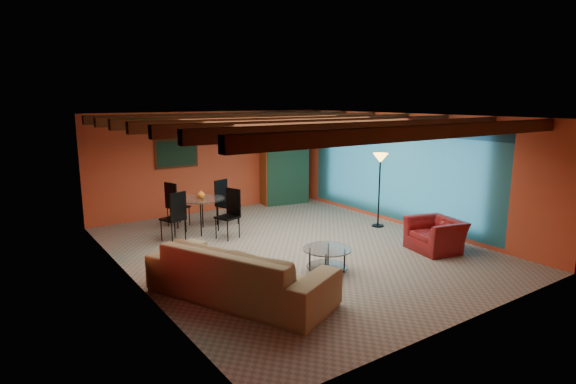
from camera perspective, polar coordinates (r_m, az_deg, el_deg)
room at (r=9.37m, az=0.31°, el=7.19°), size 6.52×8.01×2.71m
sofa at (r=7.32m, az=-5.82°, el=-9.63°), size 2.26×3.13×0.85m
armchair at (r=9.96m, az=17.53°, el=-5.01°), size 1.07×1.16×0.65m
coffee_table at (r=8.43m, az=4.78°, el=-8.23°), size 0.89×0.89×0.44m
dining_table at (r=10.94m, az=-10.50°, el=-2.00°), size 2.67×2.67×1.10m
armoire at (r=13.69m, az=-0.72°, el=3.26°), size 1.36×0.83×2.23m
floor_lamp at (r=11.35m, az=11.05°, el=0.23°), size 0.37×0.37×1.78m
ceiling_fan at (r=9.28m, az=0.71°, el=7.14°), size 1.50×1.50×0.44m
painting at (r=12.43m, az=-13.41°, el=4.61°), size 1.05×0.03×0.65m
potted_plant at (r=13.57m, az=-0.74°, el=8.83°), size 0.45×0.40×0.43m
vase at (r=10.81m, az=-10.62°, el=1.36°), size 0.24×0.24×0.20m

